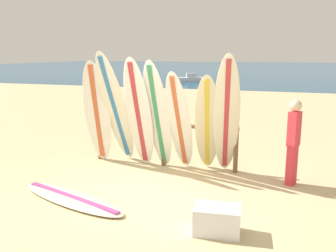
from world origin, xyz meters
name	(u,v)px	position (x,y,z in m)	size (l,w,h in m)	color
ground_plane	(147,197)	(0.00, 0.00, 0.00)	(120.00, 120.00, 0.00)	#CCB784
ocean_water	(276,68)	(0.00, 58.00, 0.00)	(120.00, 80.00, 0.01)	navy
surfboard_rack	(163,134)	(-0.31, 1.71, 0.67)	(3.11, 0.09, 1.03)	brown
surfboard_leaning_far_left	(97,112)	(-1.70, 1.45, 1.10)	(0.62, 0.58, 2.20)	white
surfboard_leaning_left	(116,109)	(-1.25, 1.44, 1.19)	(0.62, 1.19, 2.39)	white
surfboard_leaning_center_left	(139,114)	(-0.71, 1.38, 1.13)	(0.63, 0.75, 2.27)	white
surfboard_leaning_center	(158,116)	(-0.33, 1.43, 1.11)	(0.63, 0.79, 2.21)	white
surfboard_leaning_center_right	(179,122)	(0.12, 1.42, 1.01)	(0.56, 0.90, 2.02)	white
surfboard_leaning_right	(207,124)	(0.67, 1.46, 0.99)	(0.62, 1.04, 1.97)	beige
surfboard_leaning_far_right	(226,117)	(1.04, 1.40, 1.17)	(0.67, 1.11, 2.34)	silver
surfboard_lying_on_sand	(72,198)	(-1.10, -0.51, 0.04)	(2.30, 1.19, 0.08)	beige
beachgoer_standing	(293,139)	(2.24, 1.35, 0.85)	(0.24, 0.29, 1.54)	#D8333F
small_boat_offshore	(191,79)	(-5.64, 24.11, 0.26)	(2.32, 1.55, 0.71)	silver
cooler_box	(217,220)	(1.32, -0.83, 0.18)	(0.60, 0.40, 0.36)	white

